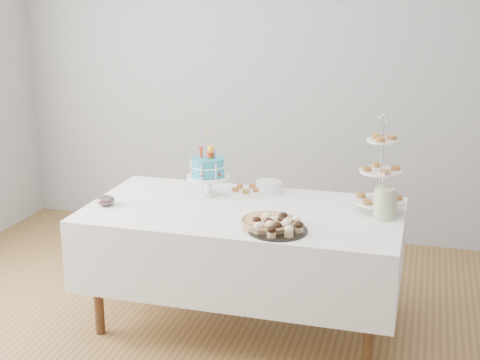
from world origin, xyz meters
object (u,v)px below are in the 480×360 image
(cupcake_tray, at_px, (278,225))
(tiered_stand, at_px, (381,172))
(table, at_px, (243,244))
(pie, at_px, (269,222))
(plate_stack, at_px, (269,187))
(pastry_plate, at_px, (246,190))
(jam_bowl_a, at_px, (106,201))
(utensil_pitcher, at_px, (385,202))
(jam_bowl_b, at_px, (107,200))
(birthday_cake, at_px, (208,178))

(cupcake_tray, distance_m, tiered_stand, 0.75)
(table, xyz_separation_m, pie, (0.23, -0.27, 0.26))
(cupcake_tray, distance_m, plate_stack, 0.76)
(pastry_plate, xyz_separation_m, jam_bowl_a, (-0.76, -0.51, 0.01))
(cupcake_tray, height_order, jam_bowl_a, cupcake_tray)
(cupcake_tray, relative_size, utensil_pitcher, 1.19)
(cupcake_tray, bearing_deg, pie, 141.00)
(utensil_pitcher, bearing_deg, table, 172.45)
(table, distance_m, cupcake_tray, 0.51)
(tiered_stand, bearing_deg, jam_bowl_a, -168.10)
(cupcake_tray, relative_size, jam_bowl_b, 3.36)
(birthday_cake, relative_size, cupcake_tray, 1.28)
(jam_bowl_b, bearing_deg, tiered_stand, 11.28)
(birthday_cake, bearing_deg, jam_bowl_a, -142.90)
(jam_bowl_a, relative_size, utensil_pitcher, 0.39)
(tiered_stand, relative_size, plate_stack, 3.40)
(table, distance_m, plate_stack, 0.48)
(pie, distance_m, pastry_plate, 0.69)
(cupcake_tray, relative_size, plate_stack, 1.92)
(tiered_stand, bearing_deg, table, -167.36)
(tiered_stand, bearing_deg, pie, -141.77)
(birthday_cake, bearing_deg, pastry_plate, 31.76)
(table, relative_size, jam_bowl_b, 19.16)
(pastry_plate, bearing_deg, jam_bowl_a, -146.05)
(tiered_stand, height_order, plate_stack, tiered_stand)
(table, distance_m, pastry_plate, 0.43)
(pastry_plate, xyz_separation_m, jam_bowl_b, (-0.76, -0.49, 0.01))
(birthday_cake, height_order, jam_bowl_b, birthday_cake)
(table, bearing_deg, cupcake_tray, -48.26)
(jam_bowl_b, bearing_deg, utensil_pitcher, 6.97)
(pastry_plate, height_order, jam_bowl_a, jam_bowl_a)
(plate_stack, bearing_deg, tiered_stand, -16.69)
(pie, bearing_deg, table, 129.64)
(jam_bowl_a, bearing_deg, tiered_stand, 11.90)
(plate_stack, bearing_deg, utensil_pitcher, -23.78)
(birthday_cake, relative_size, plate_stack, 2.45)
(plate_stack, xyz_separation_m, jam_bowl_a, (-0.90, -0.57, -0.00))
(tiered_stand, height_order, jam_bowl_b, tiered_stand)
(cupcake_tray, bearing_deg, table, 131.74)
(plate_stack, bearing_deg, jam_bowl_a, -147.91)
(birthday_cake, xyz_separation_m, pie, (0.52, -0.49, -0.09))
(tiered_stand, distance_m, jam_bowl_a, 1.69)
(table, bearing_deg, pie, -50.36)
(pastry_plate, bearing_deg, utensil_pitcher, -17.43)
(jam_bowl_a, bearing_deg, birthday_cake, 35.42)
(pie, distance_m, tiered_stand, 0.76)
(jam_bowl_b, bearing_deg, pie, -6.68)
(pie, xyz_separation_m, jam_bowl_a, (-1.07, 0.11, 0.00))
(cupcake_tray, bearing_deg, utensil_pitcher, 34.64)
(table, height_order, pie, pie)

